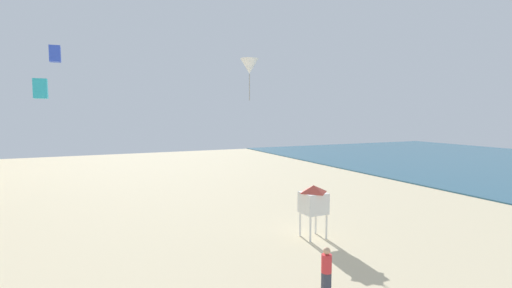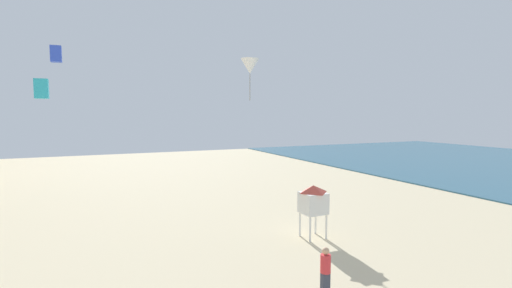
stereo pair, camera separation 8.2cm
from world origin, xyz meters
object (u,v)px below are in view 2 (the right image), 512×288
kite_flyer (325,269)px  kite_blue_box (56,54)px  lifeguard_stand (313,200)px  kite_white_delta (250,66)px  kite_cyan_box (41,89)px

kite_flyer → kite_blue_box: bearing=10.7°
kite_flyer → lifeguard_stand: lifeguard_stand is taller
kite_flyer → lifeguard_stand: 5.86m
lifeguard_stand → kite_blue_box: bearing=130.8°
lifeguard_stand → kite_white_delta: size_ratio=0.81×
kite_cyan_box → kite_blue_box: size_ratio=1.18×
kite_white_delta → kite_blue_box: 15.83m
kite_flyer → kite_cyan_box: bearing=13.5°
lifeguard_stand → kite_white_delta: 13.72m
kite_blue_box → kite_white_delta: bearing=-31.9°
kite_blue_box → kite_cyan_box: bearing=-141.9°
lifeguard_stand → kite_white_delta: bearing=91.5°
kite_flyer → kite_white_delta: size_ratio=0.52×
kite_flyer → kite_cyan_box: size_ratio=1.08×
kite_flyer → lifeguard_stand: (2.84, 5.05, 0.92)m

